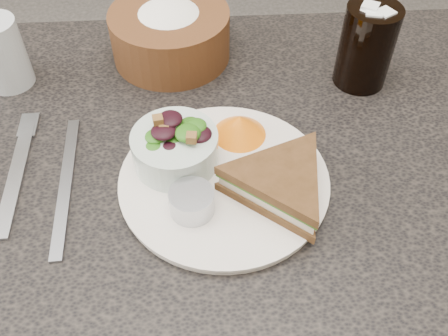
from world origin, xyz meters
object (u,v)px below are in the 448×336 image
dinner_plate (224,181)px  dressing_ramekin (192,202)px  water_glass (1,53)px  cola_glass (367,43)px  dining_table (195,301)px  salad_bowl (175,144)px  sandwich (281,183)px  bread_basket (170,27)px

dinner_plate → dressing_ramekin: size_ratio=4.90×
water_glass → cola_glass: bearing=-2.9°
dinner_plate → dressing_ramekin: (-0.04, -0.05, 0.02)m
dining_table → dressing_ramekin: (0.01, -0.08, 0.40)m
dinner_plate → salad_bowl: (-0.06, 0.03, 0.04)m
dining_table → sandwich: bearing=-26.6°
dinner_plate → sandwich: bearing=-24.1°
dinner_plate → sandwich: size_ratio=1.63×
salad_bowl → water_glass: (-0.25, 0.19, 0.01)m
dinner_plate → bread_basket: bearing=103.9°
salad_bowl → dressing_ramekin: salad_bowl is taller
bread_basket → water_glass: size_ratio=1.78×
dining_table → water_glass: (-0.26, 0.19, 0.43)m
dressing_ramekin → dinner_plate: bearing=49.5°
salad_bowl → bread_basket: size_ratio=0.59×
sandwich → bread_basket: bearing=152.4°
dining_table → water_glass: bearing=143.6°
dressing_ramekin → water_glass: water_glass is taller
sandwich → cola_glass: cola_glass is taller
salad_bowl → cola_glass: 0.32m
bread_basket → dressing_ramekin: bearing=-85.1°
sandwich → salad_bowl: size_ratio=1.47×
dining_table → bread_basket: 0.49m
dining_table → bread_basket: bread_basket is taller
dining_table → salad_bowl: 0.42m
sandwich → salad_bowl: bearing=-167.6°
salad_bowl → sandwich: bearing=-26.2°
water_glass → salad_bowl: bearing=-36.8°
salad_bowl → water_glass: 0.31m
dinner_plate → sandwich: (0.07, -0.03, 0.03)m
dressing_ramekin → cola_glass: (0.26, 0.24, 0.04)m
dressing_ramekin → water_glass: size_ratio=0.51×
dinner_plate → sandwich: sandwich is taller
salad_bowl → water_glass: size_ratio=1.04×
cola_glass → bread_basket: bearing=164.4°
bread_basket → cola_glass: size_ratio=1.38×
sandwich → water_glass: (-0.37, 0.25, 0.02)m
sandwich → water_glass: size_ratio=1.53×
dinner_plate → salad_bowl: salad_bowl is taller
sandwich → water_glass: water_glass is taller
dining_table → sandwich: sandwich is taller
dinner_plate → cola_glass: cola_glass is taller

